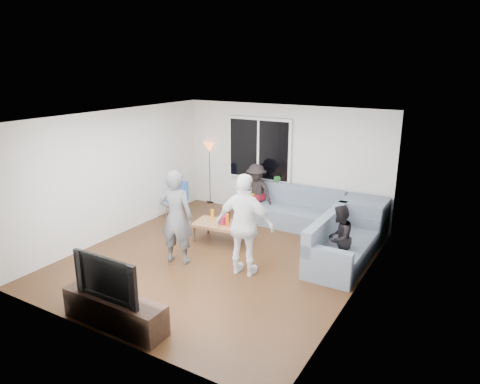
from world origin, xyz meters
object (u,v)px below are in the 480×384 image
Objects in this scene: tv_console at (115,311)px; television at (112,276)px; player_right at (245,225)px; sofa_back_section at (289,207)px; side_chair at (176,200)px; sofa_right_section at (344,241)px; coffee_table at (222,233)px; spectator_back at (256,191)px; floor_lamp at (210,173)px; player_left at (176,217)px; spectator_right at (339,238)px.

tv_console is 0.53m from television.
player_right is at bearing 70.80° from tv_console.
television is at bearing -95.60° from sofa_back_section.
tv_console is at bearing 0.00° from television.
sofa_right_section is at bearing -2.39° from side_chair.
coffee_table is 0.86× the size of spectator_back.
player_right is at bearing -47.72° from floor_lamp.
sofa_right_section is 3.02m from player_left.
player_left is 1.07× the size of tv_console.
player_left reaches higher than floor_lamp.
sofa_back_section reaches higher than coffee_table.
spectator_back is (-0.85, 0.03, 0.22)m from sofa_back_section.
player_right is (1.09, -0.96, 0.68)m from coffee_table.
spectator_back reaches higher than coffee_table.
player_left is 1.47× the size of spectator_right.
spectator_right reaches higher than tv_console.
player_right reaches higher than side_chair.
sofa_back_section is 4.80m from tv_console.
sofa_back_section is 1.79× the size of spectator_back.
coffee_table is 1.81m from side_chair.
spectator_right is at bearing -150.57° from player_right.
player_right is at bearing 70.80° from television.
television is (1.97, -3.87, 0.32)m from side_chair.
side_chair reaches higher than tv_console.
television is at bearing 149.02° from sofa_right_section.
floor_lamp is (-1.66, 2.07, 0.58)m from coffee_table.
side_chair is at bearing -90.00° from floor_lamp.
player_left is at bearing -99.71° from coffee_table.
spectator_back reaches higher than side_chair.
player_left is 2.78m from spectator_back.
floor_lamp is at bearing 168.65° from sofa_back_section.
television reaches higher than sofa_right_section.
sofa_right_section is 2.33× the size of side_chair.
sofa_back_section is at bearing 3.79° from spectator_back.
side_chair is at bearing -66.06° from player_left.
player_left reaches higher than tv_console.
sofa_back_section is 1.47× the size of floor_lamp.
player_right reaches higher than coffee_table.
player_right reaches higher than floor_lamp.
sofa_back_section is 2.52m from floor_lamp.
floor_lamp reaches higher than spectator_back.
spectator_right is (4.07, -0.67, 0.15)m from side_chair.
spectator_right reaches higher than side_chair.
sofa_right_section is 4.09m from television.
floor_lamp is at bearing -80.24° from player_left.
tv_console is (0.51, -2.03, -0.64)m from player_left.
player_right is (0.31, -2.54, 0.46)m from sofa_back_section.
side_chair is 4.35m from television.
tv_console is 1.46× the size of television.
spectator_back is at bearing -16.12° from floor_lamp.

